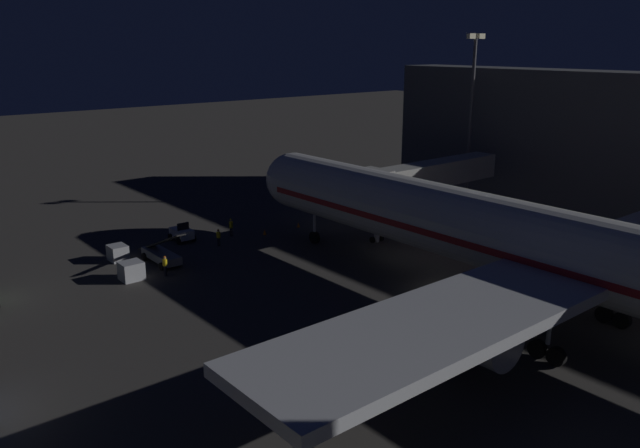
{
  "coord_description": "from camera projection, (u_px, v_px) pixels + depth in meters",
  "views": [
    {
      "loc": [
        37.78,
        30.06,
        19.1
      ],
      "look_at": [
        3.0,
        -12.2,
        3.5
      ],
      "focal_mm": 35.67,
      "sensor_mm": 36.0,
      "label": 1
    }
  ],
  "objects": [
    {
      "name": "traffic_cone_nose_starboard",
      "position": [
        265.0,
        232.0,
        65.71
      ],
      "size": [
        0.36,
        0.36,
        0.55
      ],
      "primitive_type": "cone",
      "color": "orange",
      "rests_on": "ground_plane"
    },
    {
      "name": "ground_crew_marshaller_fwd",
      "position": [
        231.0,
        226.0,
        65.05
      ],
      "size": [
        0.4,
        0.4,
        1.85
      ],
      "color": "black",
      "rests_on": "ground_plane"
    },
    {
      "name": "jet_bridge",
      "position": [
        417.0,
        177.0,
        65.37
      ],
      "size": [
        19.8,
        3.4,
        7.37
      ],
      "color": "#9E9E99",
      "rests_on": "ground_plane"
    },
    {
      "name": "ground_crew_by_belt_loader",
      "position": [
        219.0,
        237.0,
        61.88
      ],
      "size": [
        0.4,
        0.4,
        1.71
      ],
      "color": "black",
      "rests_on": "ground_plane"
    },
    {
      "name": "belt_loader",
      "position": [
        161.0,
        254.0,
        57.06
      ],
      "size": [
        1.96,
        8.36,
        3.67
      ],
      "color": "slate",
      "rests_on": "ground_plane"
    },
    {
      "name": "traffic_cone_nose_port",
      "position": [
        298.0,
        225.0,
        68.39
      ],
      "size": [
        0.36,
        0.36,
        0.55
      ],
      "primitive_type": "cone",
      "color": "orange",
      "rests_on": "ground_plane"
    },
    {
      "name": "baggage_container_mid_row",
      "position": [
        118.0,
        253.0,
        57.85
      ],
      "size": [
        1.51,
        1.74,
        1.42
      ],
      "primitive_type": "cube",
      "color": "#B7BABF",
      "rests_on": "ground_plane"
    },
    {
      "name": "ground_plane",
      "position": [
        446.0,
        292.0,
        50.64
      ],
      "size": [
        320.0,
        320.0,
        0.0
      ],
      "primitive_type": "plane",
      "color": "#383533"
    },
    {
      "name": "ground_crew_near_nose_gear",
      "position": [
        165.0,
        265.0,
        53.87
      ],
      "size": [
        0.4,
        0.4,
        1.79
      ],
      "color": "black",
      "rests_on": "ground_plane"
    },
    {
      "name": "baggage_tug_lead",
      "position": [
        182.0,
        233.0,
        63.54
      ],
      "size": [
        1.86,
        2.59,
        1.95
      ],
      "color": "silver",
      "rests_on": "ground_plane"
    },
    {
      "name": "baggage_container_near_belt",
      "position": [
        131.0,
        271.0,
        53.1
      ],
      "size": [
        1.81,
        1.65,
        1.55
      ],
      "primitive_type": "cube",
      "color": "#B7BABF",
      "rests_on": "ground_plane"
    },
    {
      "name": "apron_floodlight_mast",
      "position": [
        471.0,
        108.0,
        76.5
      ],
      "size": [
        2.9,
        0.5,
        20.2
      ],
      "color": "#59595E",
      "rests_on": "ground_plane"
    },
    {
      "name": "airliner_at_gate",
      "position": [
        569.0,
        255.0,
        41.69
      ],
      "size": [
        50.96,
        66.12,
        19.23
      ],
      "color": "silver",
      "rests_on": "ground_plane"
    }
  ]
}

